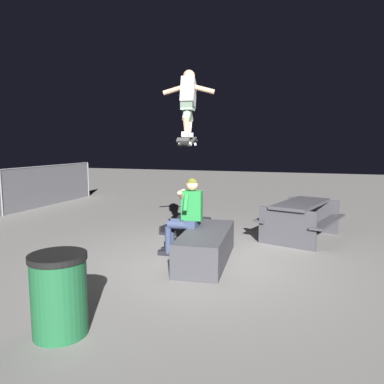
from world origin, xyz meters
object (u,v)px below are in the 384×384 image
at_px(skater_airborne, 188,100).
at_px(person_sitting_on_ledge, 186,212).
at_px(skateboard, 188,141).
at_px(kicker_ramp, 186,229).
at_px(picnic_table_back, 301,214).
at_px(ledge_box_main, 206,246).
at_px(trash_bin, 59,294).

bearing_deg(skater_airborne, person_sitting_on_ledge, 176.29).
distance_m(skateboard, skater_airborne, 0.69).
relative_size(person_sitting_on_ledge, kicker_ramp, 1.27).
relative_size(skater_airborne, kicker_ramp, 1.06).
height_order(skater_airborne, kicker_ramp, skater_airborne).
xyz_separation_m(skateboard, picnic_table_back, (1.74, -1.83, -1.46)).
relative_size(ledge_box_main, kicker_ramp, 1.78).
bearing_deg(skater_airborne, skateboard, -170.72).
bearing_deg(trash_bin, ledge_box_main, -15.80).
xyz_separation_m(picnic_table_back, trash_bin, (-4.71, 2.18, -0.08)).
bearing_deg(trash_bin, picnic_table_back, -24.86).
relative_size(kicker_ramp, picnic_table_back, 0.52).
distance_m(ledge_box_main, skateboard, 1.77).
relative_size(ledge_box_main, skater_airborne, 1.68).
bearing_deg(kicker_ramp, skater_airborne, -159.63).
bearing_deg(kicker_ramp, picnic_table_back, -85.29).
height_order(picnic_table_back, trash_bin, trash_bin).
xyz_separation_m(skateboard, kicker_ramp, (1.55, 0.56, -1.90)).
xyz_separation_m(ledge_box_main, kicker_ramp, (1.82, 0.97, -0.19)).
distance_m(skater_airborne, kicker_ramp, 3.03).
height_order(kicker_ramp, trash_bin, trash_bin).
bearing_deg(skater_airborne, picnic_table_back, -47.46).
relative_size(ledge_box_main, trash_bin, 2.26).
bearing_deg(skateboard, trash_bin, 173.22).
relative_size(person_sitting_on_ledge, trash_bin, 1.61).
bearing_deg(picnic_table_back, skater_airborne, 132.54).
height_order(skateboard, kicker_ramp, skateboard).
distance_m(person_sitting_on_ledge, kicker_ramp, 1.83).
xyz_separation_m(person_sitting_on_ledge, skater_airborne, (0.11, -0.01, 1.89)).
xyz_separation_m(skater_airborne, trash_bin, (-3.02, 0.34, -2.22)).
distance_m(kicker_ramp, picnic_table_back, 2.44).
xyz_separation_m(ledge_box_main, skateboard, (0.28, 0.41, 1.70)).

